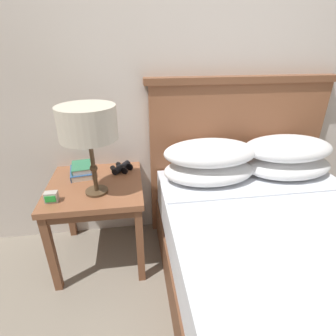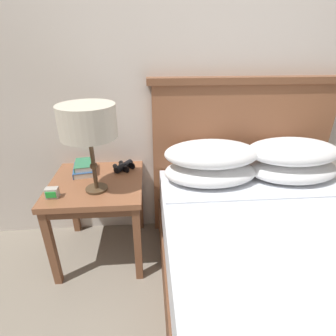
{
  "view_description": "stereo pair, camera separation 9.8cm",
  "coord_description": "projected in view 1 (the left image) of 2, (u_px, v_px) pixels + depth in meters",
  "views": [
    {
      "loc": [
        -0.44,
        -0.67,
        1.38
      ],
      "look_at": [
        -0.23,
        0.76,
        0.68
      ],
      "focal_mm": 28.0,
      "sensor_mm": 36.0,
      "label": 1
    },
    {
      "loc": [
        -0.34,
        -0.68,
        1.38
      ],
      "look_at": [
        -0.23,
        0.76,
        0.68
      ],
      "focal_mm": 28.0,
      "sensor_mm": 36.0,
      "label": 2
    }
  ],
  "objects": [
    {
      "name": "book_stacked_on_top",
      "position": [
        81.0,
        167.0,
        1.72
      ],
      "size": [
        0.15,
        0.19,
        0.04
      ],
      "color": "silver",
      "rests_on": "book_on_nightstand"
    },
    {
      "name": "table_lamp",
      "position": [
        88.0,
        124.0,
        1.36
      ],
      "size": [
        0.31,
        0.31,
        0.51
      ],
      "color": "#4C3823",
      "rests_on": "nightstand"
    },
    {
      "name": "bed",
      "position": [
        286.0,
        263.0,
        1.38
      ],
      "size": [
        1.34,
        1.89,
        1.17
      ],
      "color": "brown",
      "rests_on": "ground_plane"
    },
    {
      "name": "wall_back",
      "position": [
        195.0,
        55.0,
        1.69
      ],
      "size": [
        8.0,
        0.06,
        2.6
      ],
      "color": "silver",
      "rests_on": "ground_plane"
    },
    {
      "name": "nightstand",
      "position": [
        96.0,
        194.0,
        1.67
      ],
      "size": [
        0.58,
        0.58,
        0.58
      ],
      "color": "brown",
      "rests_on": "ground_plane"
    },
    {
      "name": "book_on_nightstand",
      "position": [
        81.0,
        172.0,
        1.73
      ],
      "size": [
        0.16,
        0.22,
        0.04
      ],
      "color": "silver",
      "rests_on": "nightstand"
    },
    {
      "name": "alarm_clock",
      "position": [
        51.0,
        197.0,
        1.44
      ],
      "size": [
        0.07,
        0.05,
        0.06
      ],
      "color": "#B7B2A8",
      "rests_on": "nightstand"
    },
    {
      "name": "binoculars_pair",
      "position": [
        122.0,
        167.0,
        1.79
      ],
      "size": [
        0.16,
        0.16,
        0.05
      ],
      "color": "black",
      "rests_on": "nightstand"
    }
  ]
}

